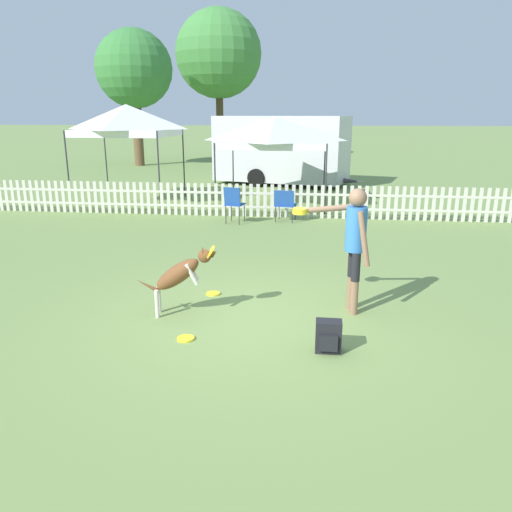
{
  "coord_description": "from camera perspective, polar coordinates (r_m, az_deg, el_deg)",
  "views": [
    {
      "loc": [
        0.78,
        -6.17,
        2.66
      ],
      "look_at": [
        0.0,
        0.23,
        0.82
      ],
      "focal_mm": 35.0,
      "sensor_mm": 36.0,
      "label": 1
    }
  ],
  "objects": [
    {
      "name": "picket_fence",
      "position": [
        13.32,
        3.49,
        6.29
      ],
      "size": [
        20.62,
        0.04,
        0.88
      ],
      "color": "beige",
      "rests_on": "ground_plane"
    },
    {
      "name": "canopy_tent_secondary",
      "position": [
        15.89,
        -14.54,
        14.78
      ],
      "size": [
        2.71,
        2.71,
        2.94
      ],
      "color": "#333338",
      "rests_on": "ground_plane"
    },
    {
      "name": "ground_plane",
      "position": [
        6.76,
        -0.25,
        -7.25
      ],
      "size": [
        240.0,
        240.0,
        0.0
      ],
      "primitive_type": "plane",
      "color": "olive"
    },
    {
      "name": "tree_left_grove",
      "position": [
        31.2,
        -4.29,
        22.01
      ],
      "size": [
        5.0,
        5.0,
        8.53
      ],
      "color": "#4C3823",
      "rests_on": "ground_plane"
    },
    {
      "name": "folding_chair_center",
      "position": [
        12.51,
        -2.57,
        6.24
      ],
      "size": [
        0.51,
        0.53,
        0.93
      ],
      "rotation": [
        0.0,
        0.0,
        2.92
      ],
      "color": "#333338",
      "rests_on": "ground_plane"
    },
    {
      "name": "frisbee_near_handler",
      "position": [
        7.69,
        -4.92,
        -4.29
      ],
      "size": [
        0.21,
        0.21,
        0.02
      ],
      "color": "yellow",
      "rests_on": "ground_plane"
    },
    {
      "name": "handler_person",
      "position": [
        6.83,
        11.0,
        2.29
      ],
      "size": [
        1.06,
        0.5,
        1.72
      ],
      "rotation": [
        0.0,
        0.0,
        -4.54
      ],
      "color": "#8C664C",
      "rests_on": "ground_plane"
    },
    {
      "name": "frisbee_near_dog",
      "position": [
        6.25,
        -8.04,
        -9.31
      ],
      "size": [
        0.21,
        0.21,
        0.02
      ],
      "color": "yellow",
      "rests_on": "ground_plane"
    },
    {
      "name": "folding_chair_blue_left",
      "position": [
        12.74,
        3.34,
        6.09
      ],
      "size": [
        0.57,
        0.59,
        0.83
      ],
      "rotation": [
        0.0,
        0.0,
        3.01
      ],
      "color": "#333338",
      "rests_on": "ground_plane"
    },
    {
      "name": "tree_right_grove",
      "position": [
        27.96,
        -13.78,
        19.98
      ],
      "size": [
        3.92,
        3.92,
        6.86
      ],
      "color": "brown",
      "rests_on": "ground_plane"
    },
    {
      "name": "leaping_dog",
      "position": [
        6.79,
        -8.63,
        -1.94
      ],
      "size": [
        1.1,
        0.38,
        0.98
      ],
      "rotation": [
        0.0,
        0.0,
        -1.4
      ],
      "color": "brown",
      "rests_on": "ground_plane"
    },
    {
      "name": "equipment_trailer",
      "position": [
        19.78,
        2.95,
        12.13
      ],
      "size": [
        5.87,
        3.4,
        2.59
      ],
      "rotation": [
        0.0,
        0.0,
        -0.27
      ],
      "color": "silver",
      "rests_on": "ground_plane"
    },
    {
      "name": "backpack_on_grass",
      "position": [
        5.89,
        8.28,
        -9.1
      ],
      "size": [
        0.3,
        0.23,
        0.38
      ],
      "color": "black",
      "rests_on": "ground_plane"
    },
    {
      "name": "canopy_tent_main",
      "position": [
        15.35,
        2.16,
        13.99
      ],
      "size": [
        3.11,
        3.11,
        2.6
      ],
      "color": "#333338",
      "rests_on": "ground_plane"
    }
  ]
}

